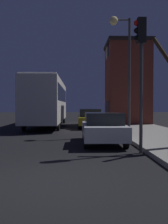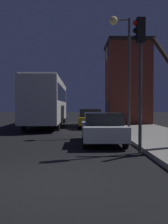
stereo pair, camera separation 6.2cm
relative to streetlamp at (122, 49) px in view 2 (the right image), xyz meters
The scene contains 7 objects.
ground_plane 10.30m from the streetlamp, 111.16° to the right, with size 120.00×120.00×0.00m, color black.
brick_building 8.72m from the streetlamp, 76.77° to the left, with size 3.81×4.27×7.25m.
streetlamp is the anchor object (origin of this frame).
traffic_light 5.40m from the streetlamp, 92.94° to the right, with size 0.43×0.24×4.84m.
bus 8.89m from the streetlamp, 126.20° to the left, with size 2.54×11.58×3.78m.
car_near_lane 5.26m from the streetlamp, 115.29° to the right, with size 1.78×4.00×1.40m.
car_mid_lane 6.82m from the streetlamp, 106.83° to the left, with size 1.75×4.37×1.46m.
Camera 2 is at (0.80, -5.63, 1.72)m, focal length 40.00 mm.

